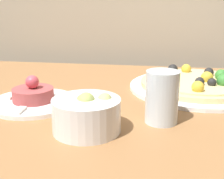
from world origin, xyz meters
TOP-DOWN VIEW (x-y plane):
  - dining_table at (0.00, 0.40)m, footprint 1.07×0.81m
  - pizza_plate at (0.27, 0.53)m, footprint 0.37×0.37m
  - tartare_plate at (-0.13, 0.34)m, footprint 0.21×0.21m
  - small_bowl at (0.03, 0.21)m, footprint 0.13×0.13m
  - drinking_glass at (0.17, 0.27)m, footprint 0.07×0.07m

SIDE VIEW (x-z plane):
  - dining_table at x=0.00m, z-range 0.27..1.03m
  - pizza_plate at x=0.27m, z-range 0.75..0.81m
  - tartare_plate at x=-0.13m, z-range 0.74..0.81m
  - small_bowl at x=0.03m, z-range 0.76..0.84m
  - drinking_glass at x=0.17m, z-range 0.76..0.87m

